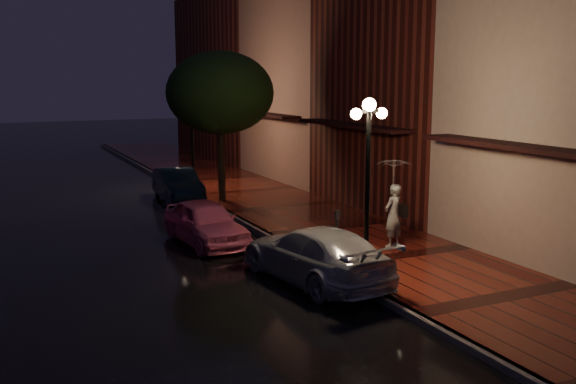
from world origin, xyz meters
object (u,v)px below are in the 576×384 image
parking_meter (337,231)px  street_tree (221,95)px  streetlamp_far (192,132)px  silver_car (315,254)px  woman_with_umbrella (394,189)px  streetlamp_near (368,177)px  navy_car (178,185)px  pink_car (205,222)px

parking_meter → street_tree: bearing=93.2°
streetlamp_far → silver_car: streetlamp_far is taller
silver_car → woman_with_umbrella: woman_with_umbrella is taller
streetlamp_near → woman_with_umbrella: size_ratio=1.70×
street_tree → woman_with_umbrella: 9.41m
streetlamp_far → parking_meter: streetlamp_far is taller
streetlamp_near → streetlamp_far: (0.00, 14.00, 0.00)m
streetlamp_far → silver_car: 13.50m
navy_car → streetlamp_far: bearing=58.2°
navy_car → pink_car: bearing=-96.2°
pink_car → silver_car: size_ratio=0.83×
streetlamp_far → navy_car: (-1.18, -1.69, -1.94)m
navy_car → parking_meter: bearing=-80.8°
streetlamp_far → street_tree: (0.26, -3.01, 1.64)m
streetlamp_near → streetlamp_far: bearing=90.0°
parking_meter → pink_car: bearing=126.0°
street_tree → navy_car: size_ratio=1.46×
pink_car → parking_meter: parking_meter is taller
streetlamp_near → street_tree: 11.12m
streetlamp_near → navy_car: streetlamp_near is taller
streetlamp_far → street_tree: size_ratio=0.74×
pink_car → woman_with_umbrella: (4.55, -3.14, 1.17)m
streetlamp_far → street_tree: 3.44m
pink_car → parking_meter: 4.49m
street_tree → silver_car: (-1.29, -10.32, -3.57)m
streetlamp_far → navy_car: 2.84m
streetlamp_far → woman_with_umbrella: bearing=-79.4°
parking_meter → streetlamp_near: bearing=-85.3°
woman_with_umbrella → navy_car: bearing=-90.8°
navy_car → silver_car: bearing=-86.3°
woman_with_umbrella → pink_car: bearing=-53.9°
streetlamp_far → woman_with_umbrella: 12.12m
navy_car → silver_car: 11.63m
streetlamp_near → street_tree: street_tree is taller
pink_car → parking_meter: size_ratio=2.79×
silver_car → woman_with_umbrella: 3.75m
street_tree → pink_car: size_ratio=1.49×
streetlamp_near → parking_meter: bearing=89.9°
pink_car → parking_meter: (2.32, -3.83, 0.33)m
streetlamp_far → pink_car: bearing=-104.9°
streetlamp_near → navy_car: 12.51m
navy_car → streetlamp_near: bearing=-81.6°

